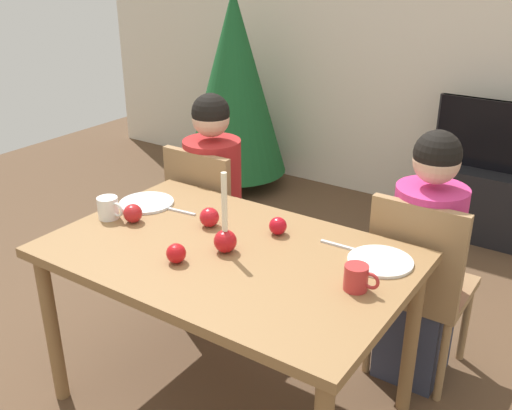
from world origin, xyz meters
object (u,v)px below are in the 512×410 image
(candle_centerpiece, at_px, (225,236))
(apple_far_edge, at_px, (133,213))
(tv_stand, at_px, (486,202))
(dining_table, at_px, (228,269))
(christmas_tree, at_px, (235,83))
(plate_right, at_px, (380,261))
(mug_left, at_px, (109,208))
(tv, at_px, (497,136))
(plate_left, at_px, (147,203))
(person_right_child, at_px, (423,265))
(apple_by_left_plate, at_px, (209,217))
(chair_left, at_px, (210,217))
(chair_right, at_px, (419,279))
(person_left_child, at_px, (214,205))
(mug_right, at_px, (357,278))
(apple_by_right_mug, at_px, (278,226))
(apple_near_candle, at_px, (176,253))

(candle_centerpiece, xyz_separation_m, apple_far_edge, (-0.48, -0.01, -0.03))
(tv_stand, height_order, candle_centerpiece, candle_centerpiece)
(dining_table, xyz_separation_m, christmas_tree, (-1.48, 2.10, 0.19))
(plate_right, bearing_deg, dining_table, -155.51)
(mug_left, height_order, apple_far_edge, mug_left)
(tv, xyz_separation_m, plate_left, (-1.05, -2.15, 0.05))
(person_right_child, relative_size, apple_by_left_plate, 14.11)
(chair_left, bearing_deg, mug_left, -92.76)
(chair_left, xyz_separation_m, plate_right, (1.10, -0.37, 0.24))
(chair_right, relative_size, person_right_child, 0.77)
(apple_by_left_plate, distance_m, apple_far_edge, 0.33)
(christmas_tree, distance_m, plate_right, 2.74)
(chair_right, distance_m, person_left_child, 1.15)
(apple_by_left_plate, bearing_deg, christmas_tree, 123.33)
(person_right_child, bearing_deg, chair_left, -178.38)
(person_right_child, distance_m, christmas_tree, 2.54)
(plate_right, bearing_deg, person_right_child, 83.35)
(mug_right, height_order, apple_by_right_mug, mug_right)
(candle_centerpiece, distance_m, apple_by_right_mug, 0.26)
(candle_centerpiece, relative_size, apple_by_left_plate, 3.93)
(dining_table, xyz_separation_m, apple_near_candle, (-0.10, -0.18, 0.12))
(mug_left, bearing_deg, apple_near_candle, -14.90)
(candle_centerpiece, bearing_deg, mug_left, -176.54)
(plate_left, relative_size, mug_right, 1.95)
(person_right_child, distance_m, apple_far_edge, 1.27)
(tv_stand, distance_m, apple_by_right_mug, 2.17)
(apple_by_left_plate, bearing_deg, mug_left, -156.30)
(chair_left, relative_size, christmas_tree, 0.54)
(plate_right, bearing_deg, tv_stand, 91.64)
(person_right_child, distance_m, apple_near_candle, 1.09)
(chair_left, height_order, plate_left, chair_left)
(christmas_tree, xyz_separation_m, apple_near_candle, (1.38, -2.28, -0.07))
(plate_left, xyz_separation_m, mug_right, (1.11, -0.14, 0.04))
(chair_right, bearing_deg, tv_stand, 93.56)
(tv_stand, height_order, tv, tv)
(candle_centerpiece, xyz_separation_m, apple_near_candle, (-0.10, -0.17, -0.03))
(dining_table, bearing_deg, plate_left, 164.94)
(apple_by_right_mug, bearing_deg, apple_by_left_plate, -160.58)
(plate_right, height_order, apple_by_right_mug, apple_by_right_mug)
(chair_left, relative_size, apple_near_candle, 11.99)
(mug_left, distance_m, mug_right, 1.14)
(dining_table, bearing_deg, christmas_tree, 125.26)
(apple_near_candle, height_order, apple_by_right_mug, apple_near_candle)
(tv_stand, xyz_separation_m, christmas_tree, (-1.95, -0.20, 0.62))
(candle_centerpiece, distance_m, mug_left, 0.60)
(candle_centerpiece, bearing_deg, person_right_child, 48.29)
(tv_stand, bearing_deg, person_left_child, -122.14)
(christmas_tree, xyz_separation_m, plate_left, (0.91, -1.94, -0.10))
(apple_far_edge, bearing_deg, tv, 67.52)
(tv_stand, xyz_separation_m, apple_by_right_mug, (-0.39, -2.07, 0.55))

